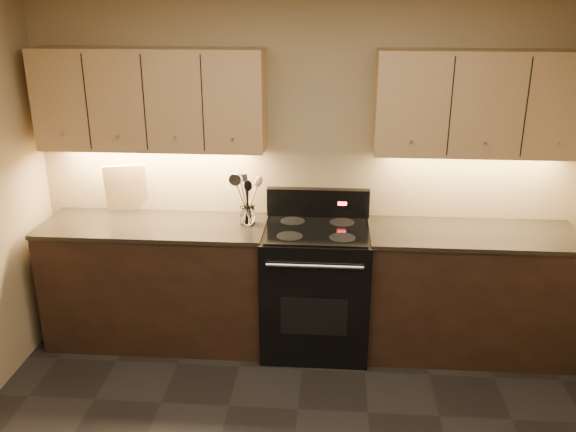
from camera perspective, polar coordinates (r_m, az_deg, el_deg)
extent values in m
cube|color=tan|center=(4.50, 1.88, 4.68)|extent=(4.00, 0.04, 2.60)
cube|color=black|center=(4.70, -12.03, -6.19)|extent=(1.60, 0.60, 0.90)
cube|color=#322A20|center=(4.51, -12.45, -0.87)|extent=(1.62, 0.62, 0.03)
cube|color=black|center=(4.63, 16.45, -7.01)|extent=(1.44, 0.60, 0.90)
cube|color=#322A20|center=(4.44, 17.03, -1.64)|extent=(1.46, 0.62, 0.03)
cube|color=black|center=(4.49, 2.60, -6.85)|extent=(0.76, 0.65, 0.92)
cube|color=black|center=(4.30, 2.69, -1.31)|extent=(0.70, 0.60, 0.01)
cube|color=black|center=(4.54, 2.82, 1.23)|extent=(0.76, 0.07, 0.22)
cube|color=red|center=(4.50, 5.11, 1.16)|extent=(0.06, 0.00, 0.03)
cylinder|color=silver|center=(4.04, 2.51, -4.70)|extent=(0.65, 0.02, 0.02)
cube|color=black|center=(4.22, 2.44, -9.39)|extent=(0.46, 0.00, 0.28)
cylinder|color=black|center=(4.17, 0.15, -1.90)|extent=(0.18, 0.18, 0.00)
cylinder|color=black|center=(4.16, 5.11, -2.03)|extent=(0.18, 0.18, 0.00)
cylinder|color=black|center=(4.45, 0.44, -0.47)|extent=(0.18, 0.18, 0.00)
cylinder|color=black|center=(4.44, 5.07, -0.59)|extent=(0.18, 0.18, 0.00)
cube|color=tan|center=(4.43, -12.75, 10.59)|extent=(1.60, 0.30, 0.70)
cube|color=tan|center=(4.36, 17.80, 9.99)|extent=(1.44, 0.30, 0.70)
cube|color=#B2B5BA|center=(4.77, -13.95, 2.75)|extent=(0.08, 0.01, 0.12)
cylinder|color=white|center=(4.39, -3.80, 0.10)|extent=(0.12, 0.12, 0.13)
cylinder|color=white|center=(4.41, -3.79, -0.62)|extent=(0.11, 0.11, 0.02)
cube|color=tan|center=(4.75, -14.92, 2.55)|extent=(0.33, 0.20, 0.38)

